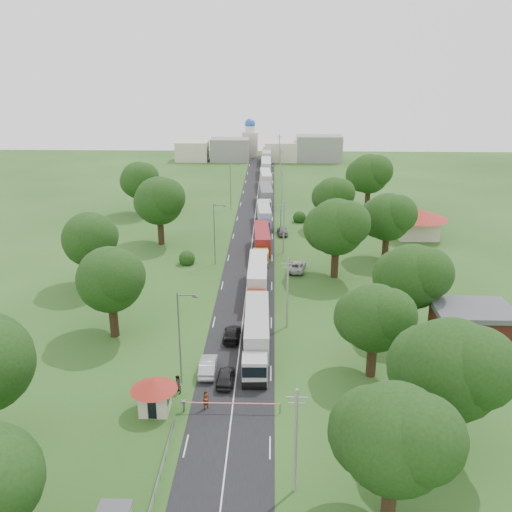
{
  "coord_description": "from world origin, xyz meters",
  "views": [
    {
      "loc": [
        3.62,
        -70.31,
        31.51
      ],
      "look_at": [
        1.18,
        10.6,
        3.0
      ],
      "focal_mm": 40.0,
      "sensor_mm": 36.0,
      "label": 1
    }
  ],
  "objects_px": {
    "guard_booth": "(154,391)",
    "car_lane_mid": "(208,366)",
    "car_lane_front": "(225,377)",
    "boom_barrier": "(217,404)",
    "info_sign": "(281,214)",
    "pedestrian_near": "(206,401)",
    "truck_0": "(257,333)"
  },
  "relations": [
    {
      "from": "car_lane_front",
      "to": "car_lane_mid",
      "type": "bearing_deg",
      "value": -43.21
    },
    {
      "from": "info_sign",
      "to": "car_lane_mid",
      "type": "bearing_deg",
      "value": -98.79
    },
    {
      "from": "info_sign",
      "to": "truck_0",
      "type": "xyz_separation_m",
      "value": [
        -3.23,
        -48.31,
        -0.73
      ]
    },
    {
      "from": "info_sign",
      "to": "car_lane_mid",
      "type": "xyz_separation_m",
      "value": [
        -8.2,
        -53.0,
        -2.21
      ]
    },
    {
      "from": "pedestrian_near",
      "to": "car_lane_front",
      "type": "bearing_deg",
      "value": 42.47
    },
    {
      "from": "info_sign",
      "to": "pedestrian_near",
      "type": "bearing_deg",
      "value": -97.33
    },
    {
      "from": "guard_booth",
      "to": "car_lane_front",
      "type": "bearing_deg",
      "value": 38.89
    },
    {
      "from": "boom_barrier",
      "to": "info_sign",
      "type": "distance_m",
      "value": 60.39
    },
    {
      "from": "guard_booth",
      "to": "car_lane_mid",
      "type": "relative_size",
      "value": 0.92
    },
    {
      "from": "boom_barrier",
      "to": "info_sign",
      "type": "relative_size",
      "value": 2.25
    },
    {
      "from": "pedestrian_near",
      "to": "truck_0",
      "type": "bearing_deg",
      "value": 38.81
    },
    {
      "from": "car_lane_front",
      "to": "pedestrian_near",
      "type": "bearing_deg",
      "value": 73.84
    },
    {
      "from": "guard_booth",
      "to": "car_lane_mid",
      "type": "height_order",
      "value": "guard_booth"
    },
    {
      "from": "car_lane_mid",
      "to": "pedestrian_near",
      "type": "xyz_separation_m",
      "value": [
        0.54,
        -6.5,
        0.11
      ]
    },
    {
      "from": "guard_booth",
      "to": "car_lane_front",
      "type": "distance_m",
      "value": 8.1
    },
    {
      "from": "info_sign",
      "to": "boom_barrier",
      "type": "bearing_deg",
      "value": -96.24
    },
    {
      "from": "boom_barrier",
      "to": "car_lane_mid",
      "type": "relative_size",
      "value": 1.92
    },
    {
      "from": "boom_barrier",
      "to": "guard_booth",
      "type": "height_order",
      "value": "guard_booth"
    },
    {
      "from": "guard_booth",
      "to": "pedestrian_near",
      "type": "xyz_separation_m",
      "value": [
        4.74,
        0.5,
        -1.26
      ]
    },
    {
      "from": "guard_booth",
      "to": "pedestrian_near",
      "type": "distance_m",
      "value": 4.93
    },
    {
      "from": "boom_barrier",
      "to": "pedestrian_near",
      "type": "relative_size",
      "value": 5.11
    },
    {
      "from": "car_lane_front",
      "to": "guard_booth",
      "type": "bearing_deg",
      "value": 40.69
    },
    {
      "from": "pedestrian_near",
      "to": "car_lane_mid",
      "type": "bearing_deg",
      "value": 65.19
    },
    {
      "from": "boom_barrier",
      "to": "car_lane_mid",
      "type": "bearing_deg",
      "value": 103.21
    },
    {
      "from": "guard_booth",
      "to": "car_lane_mid",
      "type": "bearing_deg",
      "value": 59.04
    },
    {
      "from": "guard_booth",
      "to": "truck_0",
      "type": "xyz_separation_m",
      "value": [
        9.17,
        11.69,
        0.11
      ]
    },
    {
      "from": "car_lane_front",
      "to": "pedestrian_near",
      "type": "height_order",
      "value": "pedestrian_near"
    },
    {
      "from": "guard_booth",
      "to": "car_lane_front",
      "type": "height_order",
      "value": "guard_booth"
    },
    {
      "from": "boom_barrier",
      "to": "car_lane_front",
      "type": "distance_m",
      "value": 5.02
    },
    {
      "from": "info_sign",
      "to": "car_lane_front",
      "type": "xyz_separation_m",
      "value": [
        -6.2,
        -55.0,
        -2.29
      ]
    },
    {
      "from": "truck_0",
      "to": "boom_barrier",
      "type": "bearing_deg",
      "value": -105.91
    },
    {
      "from": "truck_0",
      "to": "pedestrian_near",
      "type": "distance_m",
      "value": 12.12
    }
  ]
}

